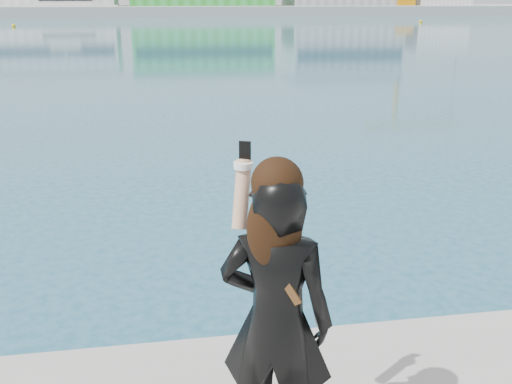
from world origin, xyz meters
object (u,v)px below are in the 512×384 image
Objects in this scene: buoy_near at (421,23)px; buoy_far at (14,27)px; motor_yacht at (69,5)px; woman at (276,313)px.

buoy_near is 1.00× the size of buoy_far.
motor_yacht is 39.87m from buoy_far.
buoy_near is 90.00m from woman.
buoy_far is 0.27× the size of woman.
motor_yacht is 117.76m from woman.
woman is at bearing -89.51° from motor_yacht.
buoy_far is at bearing -100.02° from motor_yacht.
woman is (18.84, -76.67, 1.75)m from buoy_far.
motor_yacht is 9.35× the size of woman.
motor_yacht is 65.92m from buoy_near.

